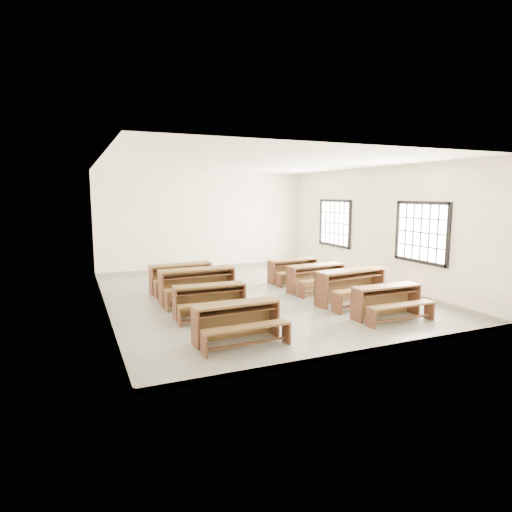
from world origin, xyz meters
name	(u,v)px	position (x,y,z in m)	size (l,w,h in m)	color
room	(259,209)	(0.09, 0.00, 2.14)	(8.50, 8.50, 3.20)	gray
desk_set_0	(237,319)	(-1.60, -2.88, 0.39)	(1.51, 0.82, 0.67)	brown
desk_set_1	(210,298)	(-1.56, -1.26, 0.38)	(1.50, 0.82, 0.66)	brown
desk_set_2	(198,283)	(-1.46, 0.01, 0.46)	(1.77, 0.96, 0.79)	brown
desk_set_3	(181,275)	(-1.55, 1.26, 0.41)	(1.62, 0.90, 0.71)	brown
desk_set_4	(388,299)	(1.70, -2.77, 0.39)	(1.48, 0.78, 0.66)	brown
desk_set_5	(352,284)	(1.74, -1.53, 0.46)	(1.84, 1.10, 0.79)	brown
desk_set_6	(317,276)	(1.65, -0.14, 0.41)	(1.59, 0.89, 0.70)	brown
desk_set_7	(293,269)	(1.67, 1.16, 0.38)	(1.50, 0.84, 0.65)	brown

